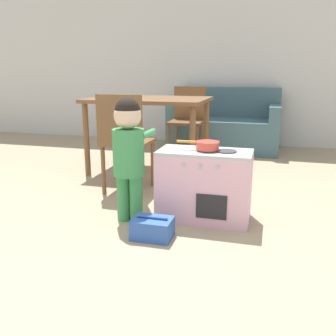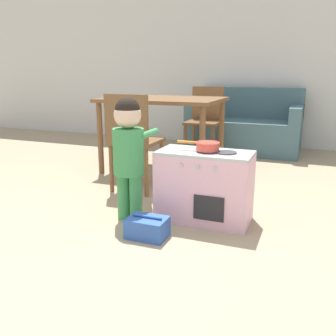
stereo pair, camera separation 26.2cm
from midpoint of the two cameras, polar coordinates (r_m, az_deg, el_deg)
The scene contains 10 objects.
ground_plane at distance 2.15m, azimuth -6.24°, elevation -14.32°, with size 16.00×16.00×0.00m, color tan.
wall_back at distance 5.57m, azimuth 12.84°, elevation 16.89°, with size 10.00×0.06×2.60m.
play_kitchen at distance 2.65m, azimuth 8.40°, elevation -2.82°, with size 0.65×0.34×0.51m.
toy_pot at distance 2.58m, azimuth 8.90°, elevation 3.36°, with size 0.30×0.16×0.06m.
child_figure at distance 2.58m, azimuth -3.14°, elevation 3.38°, with size 0.24×0.36×0.87m.
toy_basket at distance 2.42m, azimuth -0.05°, elevation -9.11°, with size 0.25×0.18×0.15m.
dining_table at distance 3.95m, azimuth 1.15°, elevation 9.26°, with size 1.21×0.87×0.77m.
dining_chair_near at distance 3.24m, azimuth -3.02°, elevation 4.41°, with size 0.40×0.40×0.86m.
dining_chair_far at distance 4.61m, azimuth 7.26°, elevation 7.34°, with size 0.40×0.40×0.86m.
couch at distance 5.16m, azimuth 13.12°, elevation 5.99°, with size 1.43×0.82×0.82m.
Camera 2 is at (1.03, -1.62, 1.04)m, focal length 40.00 mm.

